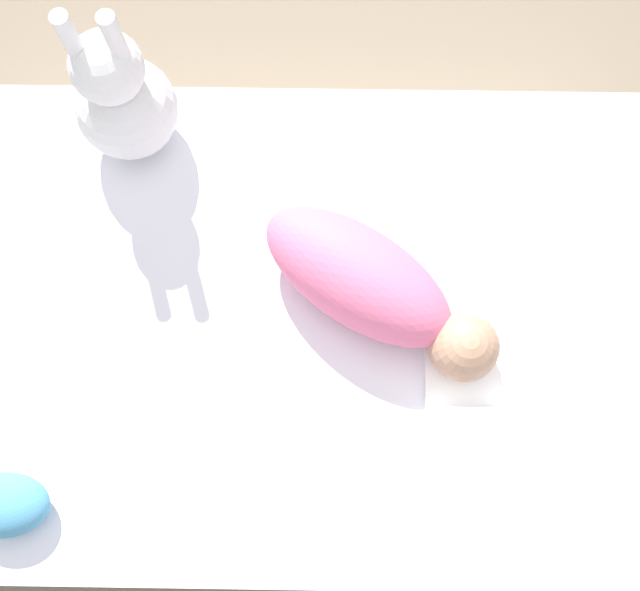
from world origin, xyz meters
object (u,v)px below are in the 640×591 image
object	(u,v)px
turtle_plush	(1,505)
pillow	(515,519)
swaddled_baby	(374,287)
bunny_plush	(122,98)

from	to	relation	value
turtle_plush	pillow	bearing A→B (deg)	179.33
pillow	turtle_plush	size ratio (longest dim) A/B	1.94
turtle_plush	swaddled_baby	bearing A→B (deg)	-148.74
swaddled_baby	turtle_plush	distance (m)	0.78
swaddled_baby	turtle_plush	size ratio (longest dim) A/B	2.44
pillow	turtle_plush	xyz separation A→B (m)	(0.92, -0.01, -0.00)
pillow	turtle_plush	world-z (taller)	pillow
pillow	swaddled_baby	bearing A→B (deg)	-58.72
swaddled_baby	turtle_plush	world-z (taller)	swaddled_baby
bunny_plush	turtle_plush	distance (m)	0.79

